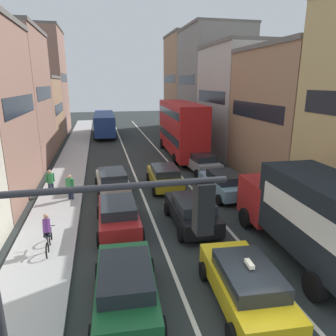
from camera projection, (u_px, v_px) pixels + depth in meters
ground_plane at (261, 336)px, 8.53m from camera, size 140.00×140.00×0.00m
sidewalk_left at (71, 165)px, 25.90m from camera, size 2.60×64.00×0.14m
lane_stripe_left at (130, 163)px, 26.96m from camera, size 0.16×60.00×0.01m
lane_stripe_right at (167, 161)px, 27.68m from camera, size 0.16×60.00×0.01m
building_row_left at (5, 100)px, 26.32m from camera, size 7.20×43.90×13.87m
building_row_right at (239, 92)px, 30.98m from camera, size 7.20×43.90×13.68m
traffic_light_pole at (84, 286)px, 4.70m from camera, size 3.58×0.38×5.50m
removalist_box_truck at (309, 212)px, 11.85m from camera, size 2.93×7.78×3.58m
taxi_centre_lane_front at (246, 284)px, 9.50m from camera, size 2.29×4.41×1.66m
sedan_left_lane_front at (126, 285)px, 9.45m from camera, size 2.25×4.39×1.49m
sedan_centre_lane_second at (192, 211)px, 14.89m from camera, size 2.07×4.31×1.49m
wagon_left_lane_second at (118, 214)px, 14.53m from camera, size 2.07×4.31×1.49m
hatchback_centre_lane_third at (165, 176)px, 20.36m from camera, size 2.15×4.34×1.49m
sedan_left_lane_third at (112, 181)px, 19.41m from camera, size 2.28×4.41×1.49m
sedan_right_lane_behind_truck at (224, 183)px, 18.97m from camera, size 2.19×4.36×1.49m
wagon_right_lane_far at (201, 162)px, 24.02m from camera, size 2.26×4.40×1.49m
bus_mid_queue_primary at (181, 127)px, 28.66m from camera, size 3.14×10.60×5.06m
bus_far_queue_secondary at (104, 122)px, 40.30m from camera, size 2.90×10.53×2.90m
cyclist_on_sidewalk at (48, 234)px, 12.53m from camera, size 0.50×1.73×1.72m
pedestrian_near_kerb at (50, 181)px, 18.92m from camera, size 0.51×0.34×1.66m
pedestrian_mid_sidewalk at (70, 186)px, 17.96m from camera, size 0.50×0.34×1.66m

